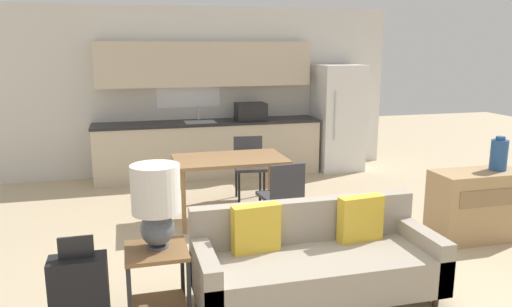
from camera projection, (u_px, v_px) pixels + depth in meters
ground_plane at (296, 303)px, 4.13m from camera, size 20.00×20.00×0.00m
wall_back at (204, 91)px, 8.22m from camera, size 6.40×0.07×2.70m
kitchen_counter at (209, 124)px, 8.04m from camera, size 3.62×0.65×2.15m
refrigerator at (338, 118)px, 8.49m from camera, size 0.74×0.74×1.78m
dining_table at (230, 164)px, 5.99m from camera, size 1.33×0.80×0.77m
couch at (314, 261)px, 4.17m from camera, size 2.01×0.80×0.81m
side_table at (157, 273)px, 3.77m from camera, size 0.46×0.46×0.59m
table_lamp at (156, 200)px, 3.68m from camera, size 0.36×0.36×0.64m
credenza at (476, 205)px, 5.44m from camera, size 0.99×0.47×0.76m
vase at (499, 154)px, 5.38m from camera, size 0.18×0.18×0.37m
dining_chair_far_right at (249, 164)px, 6.85m from camera, size 0.46×0.46×0.86m
dining_chair_near_right at (282, 194)px, 5.44m from camera, size 0.46×0.46×0.86m
suitcase at (80, 296)px, 3.60m from camera, size 0.40×0.22×0.77m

